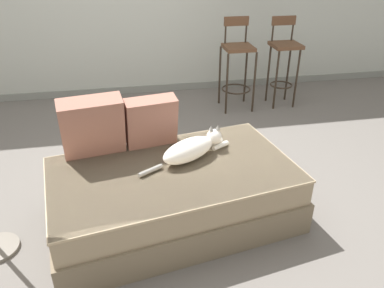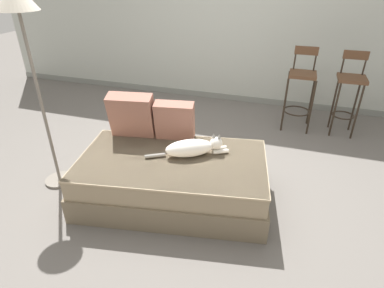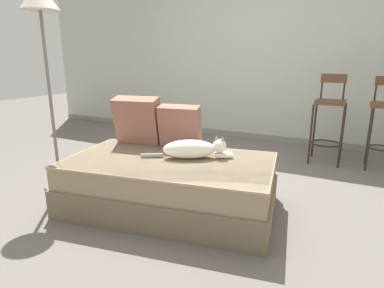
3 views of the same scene
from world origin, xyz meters
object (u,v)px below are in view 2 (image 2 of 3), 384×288
(cat, at_px, (193,148))
(bar_stool_near_window, at_px, (301,86))
(throw_pillow_middle, at_px, (175,121))
(floor_lamp, at_px, (20,19))
(throw_pillow_corner, at_px, (132,115))
(couch, at_px, (173,178))
(bar_stool_by_doorway, at_px, (350,88))

(cat, xyz_separation_m, bar_stool_near_window, (0.86, 1.79, 0.07))
(throw_pillow_middle, height_order, floor_lamp, floor_lamp)
(cat, distance_m, bar_stool_near_window, 1.98)
(throw_pillow_corner, distance_m, floor_lamp, 1.17)
(throw_pillow_middle, bearing_deg, throw_pillow_corner, -170.28)
(couch, xyz_separation_m, throw_pillow_corner, (-0.51, 0.29, 0.43))
(throw_pillow_corner, xyz_separation_m, bar_stool_near_window, (1.52, 1.62, -0.08))
(throw_pillow_corner, xyz_separation_m, cat, (0.66, -0.17, -0.15))
(cat, bearing_deg, floor_lamp, -170.76)
(cat, height_order, bar_stool_by_doorway, bar_stool_by_doorway)
(bar_stool_by_doorway, distance_m, floor_lamp, 3.52)
(couch, height_order, bar_stool_by_doorway, bar_stool_by_doorway)
(couch, bearing_deg, throw_pillow_middle, 106.09)
(couch, height_order, bar_stool_near_window, bar_stool_near_window)
(cat, height_order, bar_stool_near_window, bar_stool_near_window)
(throw_pillow_corner, relative_size, floor_lamp, 0.25)
(throw_pillow_corner, height_order, bar_stool_near_window, bar_stool_near_window)
(floor_lamp, bearing_deg, throw_pillow_corner, 30.18)
(throw_pillow_corner, height_order, throw_pillow_middle, throw_pillow_corner)
(throw_pillow_corner, relative_size, bar_stool_by_doorway, 0.45)
(bar_stool_near_window, bearing_deg, throw_pillow_middle, -125.72)
(floor_lamp, bearing_deg, bar_stool_near_window, 42.54)
(throw_pillow_corner, xyz_separation_m, throw_pillow_middle, (0.41, 0.07, -0.03))
(bar_stool_near_window, height_order, bar_stool_by_doorway, bar_stool_near_window)
(bar_stool_near_window, relative_size, floor_lamp, 0.57)
(bar_stool_near_window, bearing_deg, floor_lamp, -137.46)
(cat, distance_m, floor_lamp, 1.69)
(bar_stool_by_doorway, bearing_deg, cat, -128.37)
(throw_pillow_corner, distance_m, bar_stool_by_doorway, 2.63)
(bar_stool_near_window, xyz_separation_m, floor_lamp, (-2.18, -2.00, 0.97))
(throw_pillow_corner, height_order, floor_lamp, floor_lamp)
(bar_stool_near_window, height_order, floor_lamp, floor_lamp)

